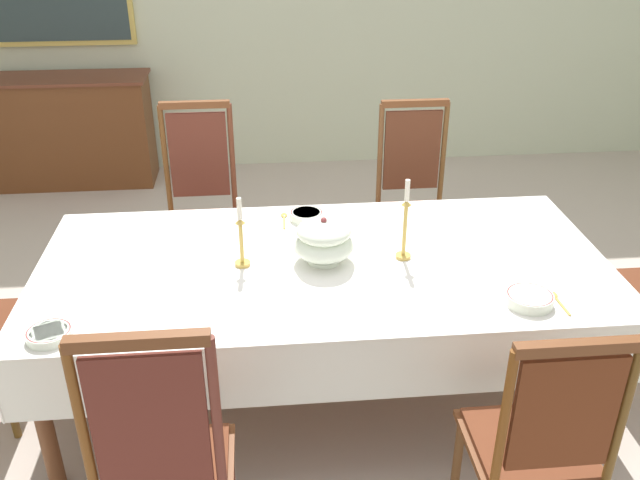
% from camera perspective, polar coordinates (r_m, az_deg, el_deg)
% --- Properties ---
extents(ground, '(7.66, 6.04, 0.04)m').
position_cam_1_polar(ground, '(3.69, 0.02, -10.98)').
color(ground, '#BFAFA1').
extents(dining_table, '(2.57, 1.21, 0.75)m').
position_cam_1_polar(dining_table, '(3.16, 0.30, -2.91)').
color(dining_table, brown).
rests_on(dining_table, ground).
extents(tablecloth, '(2.59, 1.23, 0.30)m').
position_cam_1_polar(tablecloth, '(3.16, 0.30, -2.79)').
color(tablecloth, white).
rests_on(tablecloth, dining_table).
extents(chair_south_a, '(0.44, 0.42, 1.19)m').
position_cam_1_polar(chair_south_a, '(2.42, -12.84, -17.56)').
color(chair_south_a, brown).
rests_on(chair_south_a, ground).
extents(chair_north_a, '(0.44, 0.42, 1.18)m').
position_cam_1_polar(chair_north_a, '(4.11, -9.87, 2.93)').
color(chair_north_a, brown).
rests_on(chair_north_a, ground).
extents(chair_south_b, '(0.44, 0.42, 1.08)m').
position_cam_1_polar(chair_south_b, '(2.59, 17.71, -15.73)').
color(chair_south_b, brown).
rests_on(chair_south_b, ground).
extents(chair_north_b, '(0.44, 0.42, 1.16)m').
position_cam_1_polar(chair_north_b, '(4.19, 7.80, 3.52)').
color(chair_north_b, brown).
rests_on(chair_north_b, ground).
extents(soup_tureen, '(0.28, 0.28, 0.22)m').
position_cam_1_polar(soup_tureen, '(3.07, 0.27, -0.04)').
color(soup_tureen, white).
rests_on(soup_tureen, tablecloth).
extents(candlestick_west, '(0.07, 0.07, 0.33)m').
position_cam_1_polar(candlestick_west, '(3.05, -6.58, 0.06)').
color(candlestick_west, gold).
rests_on(candlestick_west, tablecloth).
extents(candlestick_east, '(0.07, 0.07, 0.39)m').
position_cam_1_polar(candlestick_east, '(3.10, 7.08, 1.11)').
color(candlestick_east, gold).
rests_on(candlestick_east, tablecloth).
extents(bowl_near_left, '(0.17, 0.17, 0.04)m').
position_cam_1_polar(bowl_near_left, '(3.50, -1.14, 2.10)').
color(bowl_near_left, white).
rests_on(bowl_near_left, tablecloth).
extents(bowl_near_right, '(0.19, 0.19, 0.05)m').
position_cam_1_polar(bowl_near_right, '(2.94, 17.04, -4.65)').
color(bowl_near_right, white).
rests_on(bowl_near_right, tablecloth).
extents(bowl_far_left, '(0.17, 0.17, 0.04)m').
position_cam_1_polar(bowl_far_left, '(2.81, -21.62, -7.25)').
color(bowl_far_left, white).
rests_on(bowl_far_left, tablecloth).
extents(spoon_primary, '(0.03, 0.18, 0.01)m').
position_cam_1_polar(spoon_primary, '(3.53, -3.01, 1.93)').
color(spoon_primary, gold).
rests_on(spoon_primary, tablecloth).
extents(spoon_secondary, '(0.03, 0.18, 0.01)m').
position_cam_1_polar(spoon_secondary, '(3.02, 19.03, -4.55)').
color(spoon_secondary, gold).
rests_on(spoon_secondary, tablecloth).
extents(sideboard, '(1.44, 0.48, 0.90)m').
position_cam_1_polar(sideboard, '(6.12, -20.48, 8.49)').
color(sideboard, brown).
rests_on(sideboard, ground).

